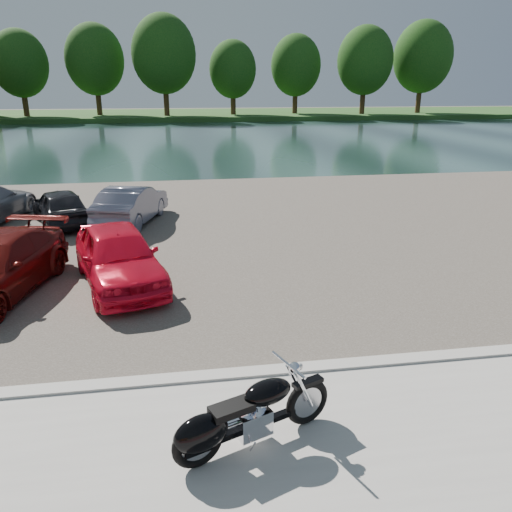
# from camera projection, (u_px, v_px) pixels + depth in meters

# --- Properties ---
(ground) EXTENTS (200.00, 200.00, 0.00)m
(ground) POSITION_uv_depth(u_px,v_px,m) (344.00, 457.00, 6.49)
(ground) COLOR #595447
(ground) RESTS_ON ground
(kerb) EXTENTS (60.00, 0.30, 0.14)m
(kerb) POSITION_uv_depth(u_px,v_px,m) (306.00, 370.00, 8.34)
(kerb) COLOR #A19E97
(kerb) RESTS_ON ground
(parking_lot) EXTENTS (60.00, 18.00, 0.04)m
(parking_lot) POSITION_uv_depth(u_px,v_px,m) (240.00, 228.00, 16.76)
(parking_lot) COLOR #433D36
(parking_lot) RESTS_ON ground
(river) EXTENTS (120.00, 40.00, 0.00)m
(river) POSITION_uv_depth(u_px,v_px,m) (199.00, 139.00, 43.84)
(river) COLOR #192E2C
(river) RESTS_ON ground
(far_bank) EXTENTS (120.00, 24.00, 0.60)m
(far_bank) POSITION_uv_depth(u_px,v_px,m) (188.00, 115.00, 73.62)
(far_bank) COLOR #1F4318
(far_bank) RESTS_ON ground
(far_trees) EXTENTS (70.25, 10.68, 12.52)m
(far_trees) POSITION_uv_depth(u_px,v_px,m) (220.00, 61.00, 66.11)
(far_trees) COLOR #3A2415
(far_trees) RESTS_ON far_bank
(motorcycle) EXTENTS (2.23, 1.12, 1.05)m
(motorcycle) POSITION_uv_depth(u_px,v_px,m) (241.00, 418.00, 6.35)
(motorcycle) COLOR black
(motorcycle) RESTS_ON promenade
(car_4) EXTENTS (2.80, 4.48, 1.42)m
(car_4) POSITION_uv_depth(u_px,v_px,m) (118.00, 256.00, 11.76)
(car_4) COLOR red
(car_4) RESTS_ON parking_lot
(car_8) EXTENTS (2.69, 3.91, 1.23)m
(car_8) POSITION_uv_depth(u_px,v_px,m) (60.00, 206.00, 16.93)
(car_8) COLOR black
(car_8) RESTS_ON parking_lot
(car_9) EXTENTS (2.42, 4.18, 1.30)m
(car_9) POSITION_uv_depth(u_px,v_px,m) (131.00, 204.00, 17.07)
(car_9) COLOR slate
(car_9) RESTS_ON parking_lot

